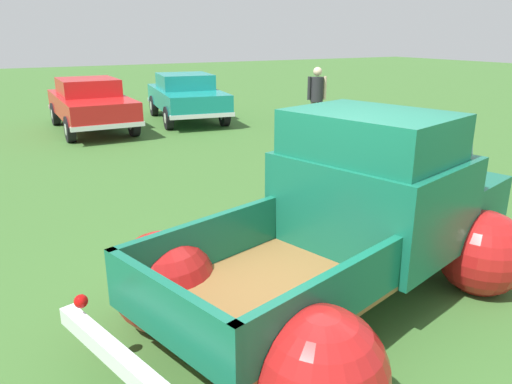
{
  "coord_description": "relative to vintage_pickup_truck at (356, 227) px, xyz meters",
  "views": [
    {
      "loc": [
        -2.78,
        -3.46,
        2.65
      ],
      "look_at": [
        0.0,
        1.53,
        0.79
      ],
      "focal_mm": 34.36,
      "sensor_mm": 36.0,
      "label": 1
    }
  ],
  "objects": [
    {
      "name": "show_car_0",
      "position": [
        -0.48,
        10.81,
        0.02
      ],
      "size": [
        1.87,
        4.37,
        1.43
      ],
      "rotation": [
        0.0,
        0.0,
        -1.58
      ],
      "color": "black",
      "rests_on": "ground"
    },
    {
      "name": "spectator_0",
      "position": [
        4.83,
        7.38,
        0.26
      ],
      "size": [
        0.53,
        0.43,
        1.78
      ],
      "rotation": [
        0.0,
        0.0,
        1.24
      ],
      "color": "#4C4742",
      "rests_on": "ground"
    },
    {
      "name": "show_car_1",
      "position": [
        2.47,
        11.03,
        0.02
      ],
      "size": [
        2.47,
        4.38,
        1.43
      ],
      "rotation": [
        0.0,
        0.0,
        -1.73
      ],
      "color": "black",
      "rests_on": "ground"
    },
    {
      "name": "ground_plane",
      "position": [
        -0.37,
        -0.1,
        -0.76
      ],
      "size": [
        80.0,
        80.0,
        0.0
      ],
      "primitive_type": "plane",
      "color": "#3D6B2D"
    },
    {
      "name": "vintage_pickup_truck",
      "position": [
        0.0,
        0.0,
        0.0
      ],
      "size": [
        4.96,
        3.66,
        1.96
      ],
      "rotation": [
        0.0,
        0.0,
        0.27
      ],
      "color": "black",
      "rests_on": "ground"
    }
  ]
}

